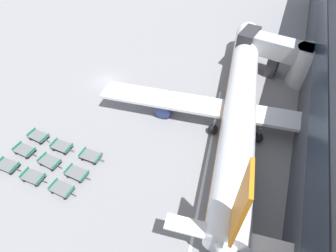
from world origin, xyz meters
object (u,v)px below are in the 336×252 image
baggage_dolly_row_near_col_b (33,177)px  baggage_dolly_row_mid_b_col_a (39,136)px  baggage_dolly_row_mid_a_col_a (25,150)px  baggage_dolly_row_mid_a_col_c (77,173)px  baggage_dolly_row_near_col_c (62,189)px  baggage_dolly_row_mid_a_col_b (50,162)px  baggage_dolly_row_near_col_a (8,166)px  baggage_dolly_row_mid_b_col_b (62,146)px  baggage_dolly_row_mid_b_col_c (91,156)px  airplane (240,103)px

baggage_dolly_row_near_col_b → baggage_dolly_row_mid_b_col_a: same height
baggage_dolly_row_mid_a_col_a → baggage_dolly_row_mid_a_col_c: size_ratio=1.00×
baggage_dolly_row_near_col_b → baggage_dolly_row_mid_a_col_a: same height
baggage_dolly_row_near_col_b → baggage_dolly_row_near_col_c: bearing=0.3°
baggage_dolly_row_near_col_b → baggage_dolly_row_mid_a_col_b: same height
baggage_dolly_row_near_col_b → baggage_dolly_row_mid_a_col_a: (-3.86, 2.66, 0.00)m
baggage_dolly_row_near_col_a → baggage_dolly_row_mid_a_col_a: same height
baggage_dolly_row_near_col_b → baggage_dolly_row_mid_a_col_c: size_ratio=1.00×
baggage_dolly_row_mid_b_col_a → baggage_dolly_row_near_col_c: bearing=-32.9°
baggage_dolly_row_mid_a_col_a → baggage_dolly_row_mid_b_col_b: size_ratio=1.01×
baggage_dolly_row_near_col_c → baggage_dolly_row_mid_b_col_b: bearing=129.1°
baggage_dolly_row_near_col_b → baggage_dolly_row_mid_b_col_c: bearing=49.8°
baggage_dolly_row_mid_a_col_c → baggage_dolly_row_near_col_c: bearing=-96.1°
baggage_dolly_row_mid_b_col_a → baggage_dolly_row_near_col_b: bearing=-52.9°
baggage_dolly_row_mid_a_col_b → baggage_dolly_row_mid_b_col_a: size_ratio=1.00×
baggage_dolly_row_near_col_a → baggage_dolly_row_mid_b_col_b: 6.37m
baggage_dolly_row_near_col_a → baggage_dolly_row_mid_b_col_a: (0.03, 5.17, 0.00)m
baggage_dolly_row_mid_a_col_b → baggage_dolly_row_near_col_a: bearing=-150.1°
baggage_dolly_row_mid_a_col_b → baggage_dolly_row_mid_a_col_c: same height
airplane → baggage_dolly_row_mid_b_col_c: (-15.06, -13.93, -2.69)m
baggage_dolly_row_mid_b_col_a → baggage_dolly_row_mid_b_col_c: size_ratio=1.01×
baggage_dolly_row_mid_b_col_a → baggage_dolly_row_mid_b_col_c: 8.29m
baggage_dolly_row_mid_b_col_a → baggage_dolly_row_mid_b_col_b: (3.98, -0.21, 0.00)m
baggage_dolly_row_near_col_b → baggage_dolly_row_mid_b_col_c: same height
baggage_dolly_row_near_col_a → baggage_dolly_row_mid_a_col_a: (0.11, 2.62, 0.00)m
baggage_dolly_row_mid_b_col_b → baggage_dolly_row_near_col_c: bearing=-50.9°
baggage_dolly_row_mid_b_col_c → baggage_dolly_row_mid_a_col_c: bearing=-90.3°
baggage_dolly_row_mid_a_col_a → baggage_dolly_row_mid_a_col_c: 8.20m
baggage_dolly_row_mid_a_col_b → baggage_dolly_row_mid_b_col_a: bearing=147.1°
baggage_dolly_row_mid_a_col_a → baggage_dolly_row_mid_b_col_a: (-0.08, 2.55, 0.00)m
airplane → baggage_dolly_row_near_col_a: 30.28m
baggage_dolly_row_mid_a_col_c → baggage_dolly_row_mid_b_col_c: bearing=89.7°
baggage_dolly_row_mid_b_col_c → baggage_dolly_row_near_col_c: bearing=-93.0°
baggage_dolly_row_near_col_b → baggage_dolly_row_mid_b_col_c: (4.35, 5.16, 0.00)m
airplane → baggage_dolly_row_mid_b_col_c: 20.69m
airplane → baggage_dolly_row_mid_b_col_b: (-19.37, -14.09, -2.69)m
baggage_dolly_row_near_col_c → baggage_dolly_row_mid_b_col_b: (-4.04, 4.98, 0.00)m
baggage_dolly_row_mid_b_col_a → baggage_dolly_row_mid_b_col_c: (8.29, -0.05, 0.00)m
baggage_dolly_row_mid_a_col_c → baggage_dolly_row_mid_a_col_b: bearing=178.6°
baggage_dolly_row_near_col_a → baggage_dolly_row_near_col_c: size_ratio=1.00×
baggage_dolly_row_mid_a_col_c → baggage_dolly_row_mid_b_col_b: size_ratio=1.01×
baggage_dolly_row_mid_b_col_c → baggage_dolly_row_mid_b_col_b: bearing=-177.9°
baggage_dolly_row_near_col_a → baggage_dolly_row_mid_b_col_c: size_ratio=1.01×
baggage_dolly_row_mid_a_col_c → baggage_dolly_row_mid_b_col_a: (-8.27, 2.83, 0.00)m
baggage_dolly_row_near_col_a → baggage_dolly_row_mid_a_col_c: size_ratio=1.00×
baggage_dolly_row_near_col_b → baggage_dolly_row_mid_a_col_c: bearing=28.8°
baggage_dolly_row_near_col_c → baggage_dolly_row_mid_b_col_a: 9.55m
baggage_dolly_row_mid_a_col_b → baggage_dolly_row_mid_b_col_b: size_ratio=1.02×
baggage_dolly_row_mid_a_col_c → baggage_dolly_row_mid_b_col_a: 8.74m
baggage_dolly_row_near_col_a → baggage_dolly_row_mid_a_col_b: 4.89m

